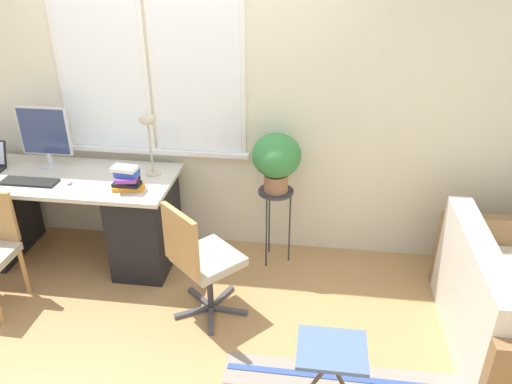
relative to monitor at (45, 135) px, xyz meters
The scene contains 13 objects.
ground_plane 1.55m from the monitor, 25.97° to the right, with size 14.00×14.00×0.00m, color tan.
wall_back_with_window 1.13m from the monitor, 14.90° to the left, with size 9.00×0.12×2.70m.
desk 0.66m from the monitor, 44.65° to the right, with size 1.76×0.71×0.74m.
monitor is the anchor object (origin of this frame).
keyboard 0.40m from the monitor, 92.32° to the right, with size 0.42×0.14×0.02m.
mouse 0.48m from the monitor, 43.80° to the right, with size 0.04×0.06×0.03m.
desk_lamp 0.86m from the monitor, ahead, with size 0.13×0.13×0.49m.
book_stack 0.84m from the monitor, 22.03° to the right, with size 0.23×0.17×0.18m.
office_chair_swivel 1.65m from the monitor, 27.37° to the right, with size 0.56×0.57×0.88m.
couch_loveseat 3.53m from the monitor, 12.92° to the right, with size 0.73×1.38×0.78m.
plant_stand 1.87m from the monitor, ahead, with size 0.27×0.27×0.64m.
potted_plant 1.82m from the monitor, ahead, with size 0.37×0.37×0.46m.
folding_stool 2.72m from the monitor, 31.67° to the right, with size 0.37×0.32×0.45m.
Camera 1 is at (1.07, -2.88, 2.40)m, focal length 35.00 mm.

